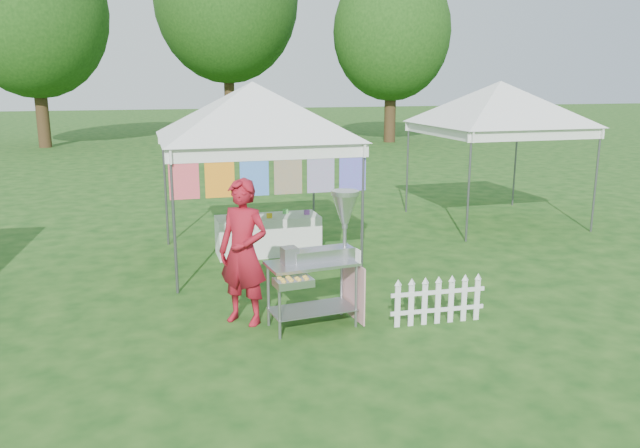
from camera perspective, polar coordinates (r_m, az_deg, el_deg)
name	(u,v)px	position (r m, az deg, el deg)	size (l,w,h in m)	color
ground	(309,338)	(7.64, -1.05, -10.34)	(120.00, 120.00, 0.00)	#133F12
canopy_main	(252,82)	(10.42, -6.21, 12.76)	(4.24, 4.24, 3.45)	#59595E
canopy_right	(501,81)	(13.85, 16.21, 12.42)	(4.24, 4.24, 3.45)	#59595E
tree_left	(32,13)	(31.18, -24.81, 17.12)	(6.40, 6.40, 9.53)	#342313
tree_right	(392,33)	(31.17, 6.60, 16.99)	(5.60, 5.60, 8.42)	#342313
donut_cart	(326,249)	(7.70, 0.53, -2.26)	(1.22, 0.94, 1.70)	gray
vendor	(243,252)	(7.86, -7.02, -2.58)	(0.68, 0.44, 1.85)	maroon
picket_fence	(438,302)	(8.09, 10.72, -7.02)	(1.26, 0.09, 0.56)	white
display_table	(268,235)	(11.10, -4.77, -0.99)	(1.80, 0.70, 0.68)	white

